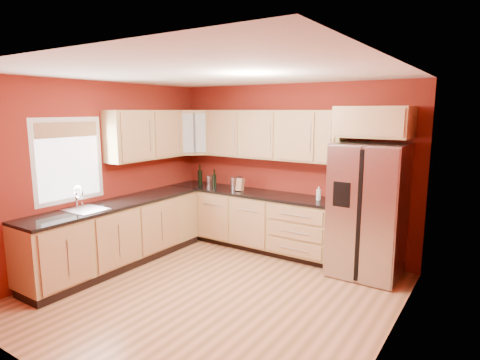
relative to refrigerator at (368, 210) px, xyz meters
The scene contains 23 objects.
floor 2.29m from the refrigerator, 129.72° to the right, with size 4.00×4.00×0.00m, color #916138.
ceiling 2.72m from the refrigerator, 129.72° to the right, with size 4.00×4.00×0.00m, color white.
wall_back 1.46m from the refrigerator, 164.48° to the left, with size 4.00×0.04×2.60m, color maroon.
wall_front 3.89m from the refrigerator, 110.43° to the right, with size 4.00×0.04×2.60m, color maroon.
wall_left 3.75m from the refrigerator, 154.12° to the right, with size 0.04×4.00×2.60m, color maroon.
wall_right 1.80m from the refrigerator, 68.20° to the right, with size 0.04×4.00×2.60m, color maroon.
base_cabinets_back 1.95m from the refrigerator, behind, with size 2.90×0.60×0.88m, color #9F7F4D.
base_cabinets_left 3.49m from the refrigerator, 151.95° to the right, with size 0.60×2.80×0.88m, color #9F7F4D.
countertop_back 1.90m from the refrigerator, behind, with size 2.90×0.62×0.04m, color black.
countertop_left 3.45m from the refrigerator, 151.87° to the right, with size 0.62×2.80×0.04m, color black.
upper_cabinets_back 1.87m from the refrigerator, behind, with size 2.30×0.33×0.75m, color #9F7F4D.
upper_cabinets_left 3.44m from the refrigerator, 164.22° to the right, with size 0.33×1.35×0.75m, color #9F7F4D.
corner_upper_cabinet 3.16m from the refrigerator, behind, with size 0.62×0.33×0.75m, color #9F7F4D.
over_fridge_cabinet 1.16m from the refrigerator, 90.00° to the left, with size 0.92×0.60×0.40m, color #9F7F4D.
refrigerator is the anchor object (origin of this frame).
window 4.01m from the refrigerator, 147.46° to the right, with size 0.03×0.90×1.00m, color white.
sink_faucet 3.71m from the refrigerator, 145.05° to the right, with size 0.50×0.42×0.30m, color silver, non-canonical shape.
canister_left 2.72m from the refrigerator, behind, with size 0.11×0.11×0.17m, color #B8B8BD.
canister_right 2.20m from the refrigerator, behind, with size 0.12×0.12×0.20m, color #B8B8BD.
wine_bottle_a 2.56m from the refrigerator, behind, with size 0.07×0.07×0.31m, color black, non-canonical shape.
wine_bottle_b 2.93m from the refrigerator, behind, with size 0.08×0.08×0.35m, color black, non-canonical shape.
knife_block 2.05m from the refrigerator, behind, with size 0.10×0.09×0.20m, color #A57750.
soap_dispenser 0.75m from the refrigerator, behind, with size 0.07×0.07×0.20m, color silver.
Camera 1 is at (2.78, -3.62, 2.20)m, focal length 30.00 mm.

